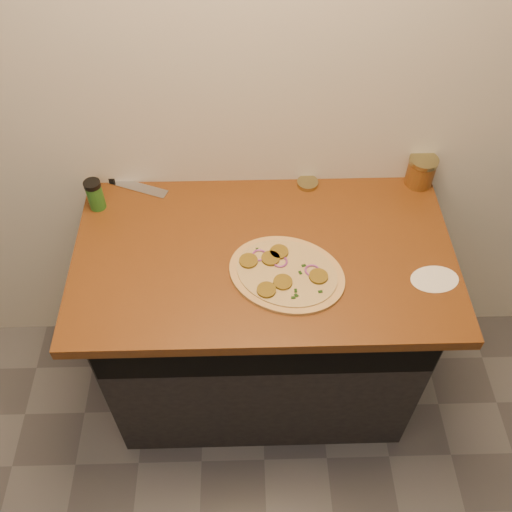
{
  "coord_description": "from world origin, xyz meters",
  "views": [
    {
      "loc": [
        -0.06,
        0.25,
        2.26
      ],
      "look_at": [
        -0.03,
        1.36,
        0.95
      ],
      "focal_mm": 40.0,
      "sensor_mm": 36.0,
      "label": 1
    }
  ],
  "objects_px": {
    "pizza": "(286,273)",
    "spice_shaker": "(95,195)",
    "chefs_knife": "(118,181)",
    "salsa_jar": "(421,171)"
  },
  "relations": [
    {
      "from": "pizza",
      "to": "spice_shaker",
      "type": "bearing_deg",
      "value": 153.36
    },
    {
      "from": "chefs_knife",
      "to": "salsa_jar",
      "type": "xyz_separation_m",
      "value": [
        1.05,
        -0.03,
        0.05
      ]
    },
    {
      "from": "chefs_knife",
      "to": "spice_shaker",
      "type": "relative_size",
      "value": 2.74
    },
    {
      "from": "pizza",
      "to": "chefs_knife",
      "type": "xyz_separation_m",
      "value": [
        -0.56,
        0.43,
        -0.0
      ]
    },
    {
      "from": "pizza",
      "to": "chefs_knife",
      "type": "distance_m",
      "value": 0.7
    },
    {
      "from": "pizza",
      "to": "chefs_knife",
      "type": "height_order",
      "value": "pizza"
    },
    {
      "from": "chefs_knife",
      "to": "spice_shaker",
      "type": "height_order",
      "value": "spice_shaker"
    },
    {
      "from": "pizza",
      "to": "spice_shaker",
      "type": "height_order",
      "value": "spice_shaker"
    },
    {
      "from": "pizza",
      "to": "salsa_jar",
      "type": "height_order",
      "value": "salsa_jar"
    },
    {
      "from": "pizza",
      "to": "chefs_knife",
      "type": "relative_size",
      "value": 1.53
    }
  ]
}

